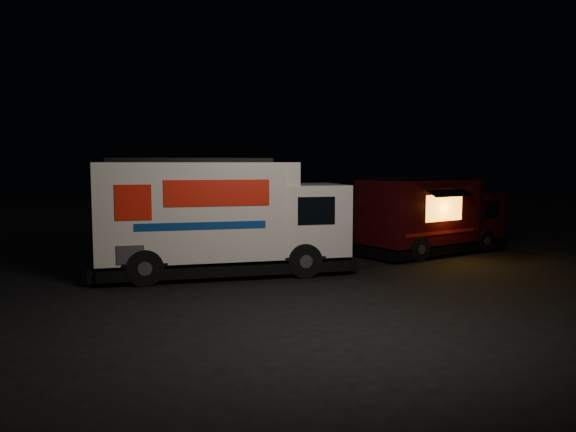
# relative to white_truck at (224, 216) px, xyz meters

# --- Properties ---
(ground) EXTENTS (80.00, 80.00, 0.00)m
(ground) POSITION_rel_white_truck_xyz_m (1.20, -2.95, -1.65)
(ground) COLOR black
(ground) RESTS_ON ground
(white_truck) EXTENTS (7.65, 3.92, 3.31)m
(white_truck) POSITION_rel_white_truck_xyz_m (0.00, 0.00, 0.00)
(white_truck) COLOR silver
(white_truck) RESTS_ON ground
(red_truck) EXTENTS (6.08, 2.99, 2.71)m
(red_truck) POSITION_rel_white_truck_xyz_m (7.88, 0.34, -0.30)
(red_truck) COLOR #36090D
(red_truck) RESTS_ON ground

